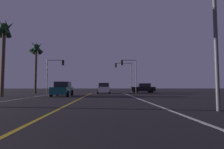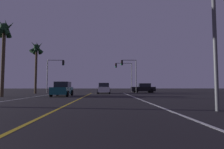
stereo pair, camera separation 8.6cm
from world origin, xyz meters
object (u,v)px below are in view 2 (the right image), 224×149
object	(u,v)px
traffic_light_near_right	(129,69)
traffic_light_far_right	(124,70)
car_crossing_side	(143,88)
palm_tree_left_far	(37,52)
car_oncoming	(62,89)
palm_tree_left_mid	(4,35)
traffic_light_near_left	(55,69)
car_ahead_far	(104,88)

from	to	relation	value
traffic_light_near_right	traffic_light_far_right	world-z (taller)	traffic_light_far_right
car_crossing_side	palm_tree_left_far	size ratio (longest dim) A/B	0.51
car_oncoming	palm_tree_left_far	size ratio (longest dim) A/B	0.51
car_oncoming	traffic_light_far_right	xyz separation A→B (m)	(8.87, 15.80, 3.62)
car_crossing_side	traffic_light_far_right	world-z (taller)	traffic_light_far_right
car_crossing_side	traffic_light_near_right	distance (m)	4.58
car_oncoming	palm_tree_left_mid	size ratio (longest dim) A/B	0.50
traffic_light_far_right	car_oncoming	bearing A→B (deg)	60.68
traffic_light_near_left	car_crossing_side	bearing A→B (deg)	4.24
car_ahead_far	traffic_light_near_left	world-z (taller)	traffic_light_near_left
traffic_light_far_right	traffic_light_near_left	bearing A→B (deg)	23.63
car_crossing_side	palm_tree_left_mid	world-z (taller)	palm_tree_left_mid
car_crossing_side	palm_tree_left_far	bearing A→B (deg)	11.37
car_crossing_side	traffic_light_near_left	size ratio (longest dim) A/B	0.74
traffic_light_near_right	traffic_light_far_right	distance (m)	5.51
car_oncoming	traffic_light_near_left	distance (m)	11.47
car_oncoming	car_crossing_side	world-z (taller)	same
car_oncoming	traffic_light_near_left	world-z (taller)	traffic_light_near_left
car_ahead_far	traffic_light_near_right	distance (m)	6.08
car_oncoming	palm_tree_left_far	xyz separation A→B (m)	(-6.09, 7.83, 5.88)
palm_tree_left_mid	traffic_light_near_left	bearing A→B (deg)	77.57
traffic_light_near_right	traffic_light_near_left	bearing A→B (deg)	0.00
car_oncoming	traffic_light_near_right	xyz separation A→B (m)	(9.23, 10.30, 3.48)
palm_tree_left_mid	palm_tree_left_far	bearing A→B (deg)	88.95
car_ahead_far	traffic_light_near_left	distance (m)	9.48
car_ahead_far	traffic_light_near_left	bearing A→B (deg)	74.71
car_crossing_side	car_ahead_far	world-z (taller)	same
car_ahead_far	traffic_light_far_right	world-z (taller)	traffic_light_far_right
palm_tree_left_mid	car_ahead_far	bearing A→B (deg)	39.97
car_oncoming	traffic_light_near_right	size ratio (longest dim) A/B	0.74
car_ahead_far	palm_tree_left_far	size ratio (longest dim) A/B	0.51
palm_tree_left_mid	palm_tree_left_far	distance (m)	9.15
traffic_light_near_right	traffic_light_near_left	world-z (taller)	traffic_light_near_right
palm_tree_left_far	palm_tree_left_mid	bearing A→B (deg)	-91.05
car_ahead_far	palm_tree_left_far	xyz separation A→B (m)	(-10.91, -0.14, 5.88)
traffic_light_near_right	traffic_light_far_right	size ratio (longest dim) A/B	0.98
car_ahead_far	traffic_light_near_right	world-z (taller)	traffic_light_near_right
car_crossing_side	palm_tree_left_mid	xyz separation A→B (m)	(-18.23, -12.78, 6.06)
traffic_light_far_right	palm_tree_left_far	size ratio (longest dim) A/B	0.71
car_ahead_far	car_crossing_side	bearing A→B (deg)	-64.00
traffic_light_near_right	traffic_light_near_left	xyz separation A→B (m)	(-12.93, -0.00, -0.03)
traffic_light_near_left	car_ahead_far	bearing A→B (deg)	-15.29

